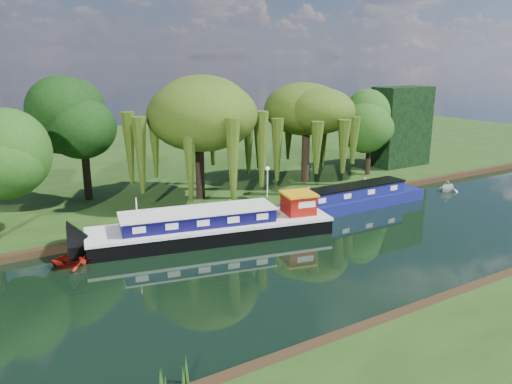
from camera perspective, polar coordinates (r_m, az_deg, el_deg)
ground at (r=31.87m, az=10.84°, el=-5.91°), size 120.00×120.00×0.00m
far_bank at (r=60.40m, az=-11.28°, el=4.28°), size 120.00×52.00×0.45m
dutch_barge at (r=32.19m, az=-4.81°, el=-3.92°), size 15.96×6.70×3.29m
narrowboat at (r=39.09m, az=10.86°, el=-0.86°), size 13.61×2.43×1.98m
red_dinghy at (r=30.57m, az=-19.01°, el=-7.43°), size 3.83×3.04×0.71m
white_cruiser at (r=46.65m, az=21.03°, el=0.09°), size 2.52×2.33×1.10m
willow_left at (r=38.88m, az=-6.61°, el=8.73°), size 7.56×7.56×9.05m
willow_right at (r=44.27m, az=5.79°, el=8.42°), size 6.44×6.44×7.85m
tree_far_mid at (r=40.58m, az=-19.25°, el=7.47°), size 5.33×5.33×8.73m
tree_far_right at (r=48.21m, az=12.92°, el=7.50°), size 4.21×4.21×6.90m
conifer_hedge at (r=53.61m, az=16.22°, el=7.21°), size 6.00×3.00×8.00m
lamppost at (r=39.44m, az=1.32°, el=2.12°), size 0.36×0.36×2.56m
mooring_posts at (r=37.57m, az=1.76°, el=-0.86°), size 19.16×0.16×1.00m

